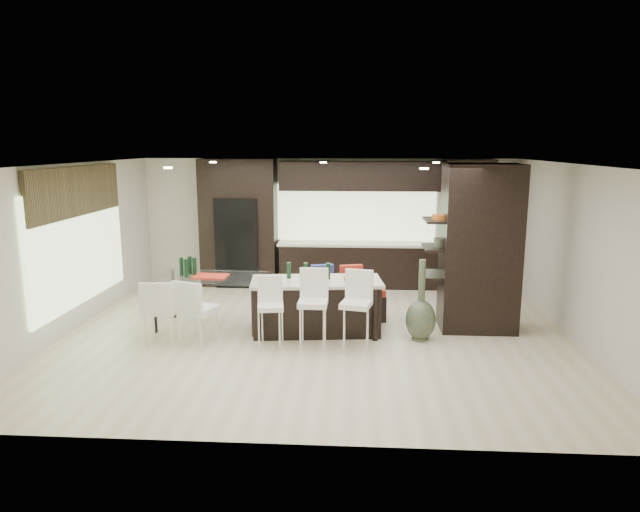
# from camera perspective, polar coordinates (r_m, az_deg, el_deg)

# --- Properties ---
(ground) EXTENTS (8.00, 8.00, 0.00)m
(ground) POSITION_cam_1_polar(r_m,az_deg,el_deg) (9.31, -0.24, -7.68)
(ground) COLOR beige
(ground) RESTS_ON ground
(back_wall) EXTENTS (8.00, 0.02, 2.70)m
(back_wall) POSITION_cam_1_polar(r_m,az_deg,el_deg) (12.41, 0.85, 3.49)
(back_wall) COLOR beige
(back_wall) RESTS_ON ground
(left_wall) EXTENTS (0.02, 7.00, 2.70)m
(left_wall) POSITION_cam_1_polar(r_m,az_deg,el_deg) (10.05, -23.63, 0.74)
(left_wall) COLOR beige
(left_wall) RESTS_ON ground
(right_wall) EXTENTS (0.02, 7.00, 2.70)m
(right_wall) POSITION_cam_1_polar(r_m,az_deg,el_deg) (9.57, 24.41, 0.19)
(right_wall) COLOR beige
(right_wall) RESTS_ON ground
(ceiling) EXTENTS (8.00, 7.00, 0.02)m
(ceiling) POSITION_cam_1_polar(r_m,az_deg,el_deg) (8.81, -0.25, 9.17)
(ceiling) COLOR white
(ceiling) RESTS_ON ground
(window_left) EXTENTS (0.04, 3.20, 1.90)m
(window_left) POSITION_cam_1_polar(r_m,az_deg,el_deg) (10.21, -22.93, 0.94)
(window_left) COLOR #B2D199
(window_left) RESTS_ON left_wall
(window_back) EXTENTS (3.40, 0.04, 1.20)m
(window_back) POSITION_cam_1_polar(r_m,az_deg,el_deg) (12.33, 3.64, 4.36)
(window_back) COLOR #B2D199
(window_back) RESTS_ON back_wall
(stone_accent) EXTENTS (0.08, 3.00, 0.80)m
(stone_accent) POSITION_cam_1_polar(r_m,az_deg,el_deg) (10.09, -23.16, 5.97)
(stone_accent) COLOR brown
(stone_accent) RESTS_ON left_wall
(ceiling_spots) EXTENTS (4.00, 3.00, 0.02)m
(ceiling_spots) POSITION_cam_1_polar(r_m,az_deg,el_deg) (9.06, -0.14, 9.10)
(ceiling_spots) COLOR white
(ceiling_spots) RESTS_ON ceiling
(back_cabinetry) EXTENTS (6.80, 0.68, 2.70)m
(back_cabinetry) POSITION_cam_1_polar(r_m,az_deg,el_deg) (12.07, 3.15, 3.26)
(back_cabinetry) COLOR black
(back_cabinetry) RESTS_ON ground
(refrigerator) EXTENTS (0.90, 0.68, 1.90)m
(refrigerator) POSITION_cam_1_polar(r_m,az_deg,el_deg) (12.34, -8.09, 1.45)
(refrigerator) COLOR black
(refrigerator) RESTS_ON ground
(partition_column) EXTENTS (1.20, 0.80, 2.70)m
(partition_column) POSITION_cam_1_polar(r_m,az_deg,el_deg) (9.55, 15.69, 0.75)
(partition_column) COLOR black
(partition_column) RESTS_ON ground
(kitchen_island) EXTENTS (2.15, 1.11, 0.86)m
(kitchen_island) POSITION_cam_1_polar(r_m,az_deg,el_deg) (9.22, -0.35, -5.05)
(kitchen_island) COLOR black
(kitchen_island) RESTS_ON ground
(stool_left) EXTENTS (0.43, 0.43, 0.86)m
(stool_left) POSITION_cam_1_polar(r_m,az_deg,el_deg) (8.59, -4.95, -6.33)
(stool_left) COLOR white
(stool_left) RESTS_ON ground
(stool_mid) EXTENTS (0.43, 0.43, 0.96)m
(stool_mid) POSITION_cam_1_polar(r_m,az_deg,el_deg) (8.49, -0.71, -6.15)
(stool_mid) COLOR white
(stool_mid) RESTS_ON ground
(stool_right) EXTENTS (0.50, 0.50, 0.95)m
(stool_right) POSITION_cam_1_polar(r_m,az_deg,el_deg) (8.47, 3.61, -6.25)
(stool_right) COLOR white
(stool_right) RESTS_ON ground
(bench) EXTENTS (1.55, 0.94, 0.56)m
(bench) POSITION_cam_1_polar(r_m,az_deg,el_deg) (9.84, 2.13, -4.94)
(bench) COLOR black
(bench) RESTS_ON ground
(floor_vase) EXTENTS (0.48, 0.48, 1.27)m
(floor_vase) POSITION_cam_1_polar(r_m,az_deg,el_deg) (8.95, 10.09, -4.36)
(floor_vase) COLOR #45513B
(floor_vase) RESTS_ON ground
(dining_table) EXTENTS (1.83, 1.09, 0.86)m
(dining_table) POSITION_cam_1_polar(r_m,az_deg,el_deg) (9.67, -10.82, -4.51)
(dining_table) COLOR white
(dining_table) RESTS_ON ground
(chair_near) EXTENTS (0.66, 0.66, 0.94)m
(chair_near) POSITION_cam_1_polar(r_m,az_deg,el_deg) (8.89, -12.16, -5.69)
(chair_near) COLOR white
(chair_near) RESTS_ON ground
(chair_far) EXTENTS (0.52, 0.52, 0.92)m
(chair_far) POSITION_cam_1_polar(r_m,az_deg,el_deg) (9.06, -15.55, -5.57)
(chair_far) COLOR white
(chair_far) RESTS_ON ground
(chair_end) EXTENTS (0.41, 0.41, 0.76)m
(chair_end) POSITION_cam_1_polar(r_m,az_deg,el_deg) (9.46, -3.87, -4.98)
(chair_end) COLOR white
(chair_end) RESTS_ON ground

